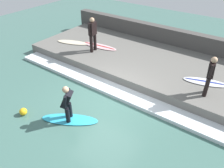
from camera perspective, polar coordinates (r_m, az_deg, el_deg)
ground_plane at (r=8.57m, az=-1.63°, el=-5.15°), size 28.00×28.00×0.00m
concrete_ledge at (r=10.90m, az=9.36°, el=5.25°), size 4.40×12.12×0.50m
back_wall at (r=12.78m, az=14.76°, el=11.07°), size 0.50×12.73×1.34m
wave_foam_crest at (r=9.07m, az=1.57°, el=-2.06°), size 0.79×11.51×0.15m
surfboard_riding at (r=8.00m, az=-10.96°, el=-9.05°), size 1.51×2.05×0.06m
surfer_riding at (r=7.49m, az=-11.61°, el=-4.60°), size 0.54×0.56×1.37m
surfer_waiting_near at (r=11.14m, az=-5.08°, el=13.18°), size 0.58×0.28×1.73m
surfboard_waiting_near at (r=11.97m, az=-3.33°, el=9.87°), size 0.76×2.14×0.07m
surfer_waiting_far at (r=8.50m, az=24.26°, el=2.35°), size 0.52×0.30×1.54m
surfboard_waiting_far at (r=9.63m, az=23.20°, el=0.50°), size 1.03×1.83×0.07m
surfboard_spare at (r=12.61m, az=-10.26°, el=10.67°), size 1.11×1.91×0.06m
marker_buoy at (r=8.63m, az=-22.17°, el=-6.69°), size 0.28×0.28×0.28m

